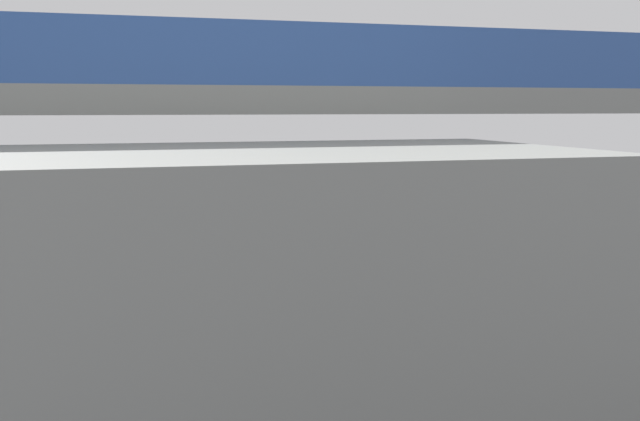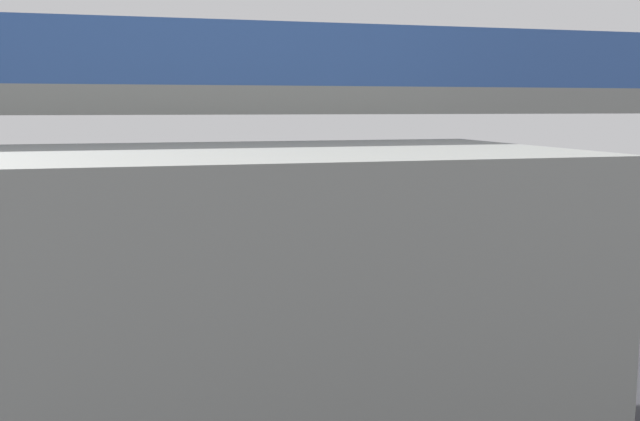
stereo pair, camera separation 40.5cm
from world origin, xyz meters
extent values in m
plane|color=#38383D|center=(0.00, 0.00, 0.00)|extent=(80.00, 80.00, 0.00)
cube|color=red|center=(-0.29, 1.47, 1.72)|extent=(11.50, 2.55, 2.86)
cube|color=black|center=(-0.29, 1.47, 2.23)|extent=(11.04, 2.59, 0.90)
cube|color=white|center=(-0.29, 1.47, 3.03)|extent=(11.27, 2.58, 0.20)
cube|color=black|center=(5.48, 1.47, 2.06)|extent=(0.04, 2.24, 1.20)
cylinder|color=black|center=(3.39, 2.74, 0.52)|extent=(1.04, 0.30, 1.04)
cylinder|color=black|center=(3.39, 0.19, 0.52)|extent=(1.04, 0.30, 1.04)
cylinder|color=black|center=(-3.97, 2.74, 0.52)|extent=(1.04, 0.30, 1.04)
cylinder|color=black|center=(-3.97, 0.19, 0.52)|extent=(1.04, 0.30, 1.04)
cube|color=silver|center=(-7.12, 6.74, 1.12)|extent=(4.80, 1.95, 1.86)
cube|color=black|center=(-7.12, 6.74, 1.48)|extent=(4.42, 1.98, 0.56)
cylinder|color=black|center=(-5.53, 7.72, 0.34)|extent=(0.68, 0.22, 0.68)
cylinder|color=black|center=(-5.53, 5.77, 0.34)|extent=(0.68, 0.22, 0.68)
cylinder|color=black|center=(-8.70, 5.77, 0.34)|extent=(0.68, 0.22, 0.68)
cylinder|color=#2D2D38|center=(2.84, -4.06, 0.42)|extent=(0.32, 0.32, 0.85)
cylinder|color=#19724C|center=(2.84, -4.06, 1.20)|extent=(0.38, 0.38, 0.70)
sphere|color=tan|center=(2.84, -4.06, 1.68)|extent=(0.22, 0.22, 0.22)
cylinder|color=slate|center=(-3.76, -3.04, 1.40)|extent=(0.08, 0.08, 2.80)
cube|color=blue|center=(-3.76, -3.04, 2.50)|extent=(0.04, 0.60, 0.60)
cube|color=silver|center=(-8.00, -2.91, 0.00)|extent=(2.00, 0.20, 0.01)
cube|color=silver|center=(-4.00, -2.91, 0.00)|extent=(2.00, 0.20, 0.01)
cube|color=silver|center=(0.00, -2.91, 0.00)|extent=(2.00, 0.20, 0.01)
cube|color=silver|center=(4.00, -2.91, 0.00)|extent=(2.00, 0.20, 0.01)
cube|color=silver|center=(8.00, -2.91, 0.00)|extent=(2.00, 0.20, 0.01)
cube|color=gray|center=(0.00, 9.76, 4.89)|extent=(24.42, 2.60, 0.50)
cube|color=#3359A5|center=(0.00, 8.51, 5.69)|extent=(24.42, 0.08, 1.10)
cube|color=#3359A5|center=(0.00, 11.01, 5.69)|extent=(24.42, 0.08, 1.10)
cube|color=gray|center=(3.67, 14.06, 2.10)|extent=(9.00, 5.00, 4.20)
cube|color=#192333|center=(3.67, 11.54, 1.89)|extent=(7.65, 0.04, 2.94)
camera|label=1|loc=(5.74, 23.93, 4.77)|focal=42.42mm
camera|label=2|loc=(5.35, 24.05, 4.77)|focal=42.42mm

